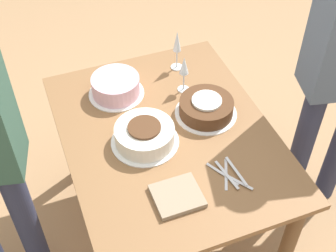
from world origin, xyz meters
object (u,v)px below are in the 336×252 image
cake_center_white (145,135)px  wine_glass_near (177,44)px  cake_back_decorated (116,86)px  cake_front_chocolate (206,107)px  wine_glass_far (184,68)px

cake_center_white → wine_glass_near: wine_glass_near is taller
cake_center_white → cake_back_decorated: bearing=4.3°
cake_front_chocolate → cake_back_decorated: bearing=51.0°
cake_front_chocolate → wine_glass_far: wine_glass_far is taller
wine_glass_near → wine_glass_far: wine_glass_near is taller
cake_front_chocolate → cake_back_decorated: 0.46m
wine_glass_near → wine_glass_far: 0.18m
cake_center_white → cake_back_decorated: cake_center_white is taller
cake_back_decorated → wine_glass_far: 0.35m
cake_center_white → wine_glass_near: bearing=-36.4°
cake_front_chocolate → cake_back_decorated: (0.29, 0.36, 0.01)m
cake_back_decorated → wine_glass_near: size_ratio=1.22×
wine_glass_near → cake_front_chocolate: bearing=179.8°
wine_glass_near → wine_glass_far: (-0.18, 0.03, -0.01)m
cake_front_chocolate → cake_back_decorated: size_ratio=1.07×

